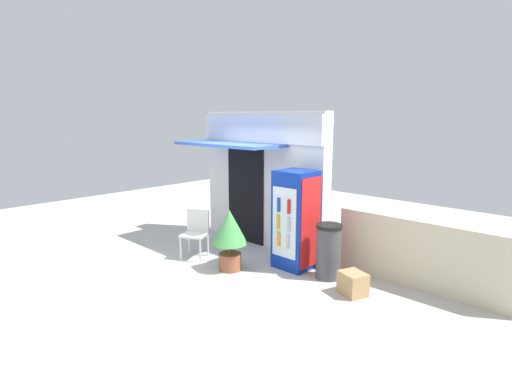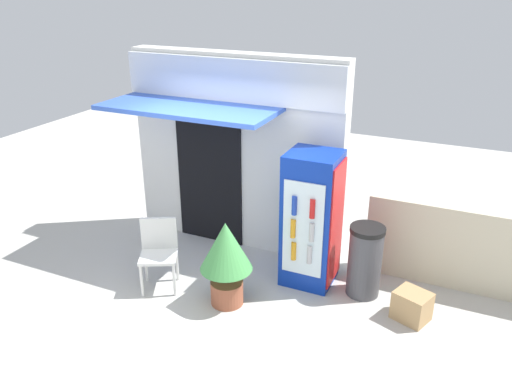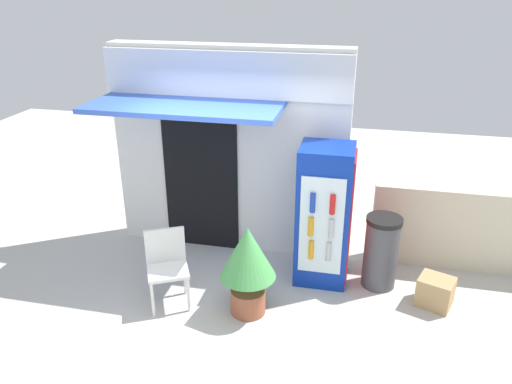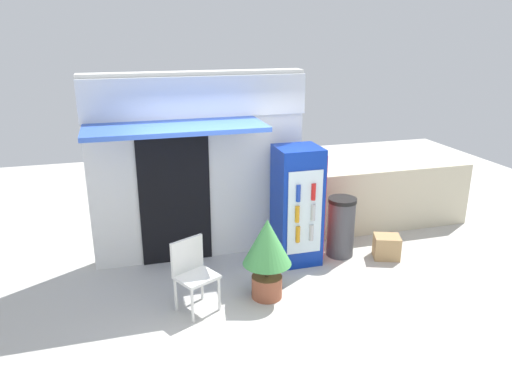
{
  "view_description": "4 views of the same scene",
  "coord_description": "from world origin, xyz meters",
  "views": [
    {
      "loc": [
        5.23,
        -4.36,
        2.67
      ],
      "look_at": [
        0.43,
        0.7,
        1.35
      ],
      "focal_mm": 28.01,
      "sensor_mm": 36.0,
      "label": 1
    },
    {
      "loc": [
        2.75,
        -4.42,
        3.68
      ],
      "look_at": [
        0.47,
        0.64,
        1.33
      ],
      "focal_mm": 35.71,
      "sensor_mm": 36.0,
      "label": 2
    },
    {
      "loc": [
        1.38,
        -4.38,
        3.57
      ],
      "look_at": [
        0.26,
        0.72,
        1.27
      ],
      "focal_mm": 34.96,
      "sensor_mm": 36.0,
      "label": 3
    },
    {
      "loc": [
        -1.42,
        -5.18,
        3.34
      ],
      "look_at": [
        0.28,
        0.7,
        1.28
      ],
      "focal_mm": 34.3,
      "sensor_mm": 36.0,
      "label": 4
    }
  ],
  "objects": [
    {
      "name": "drink_cooler",
      "position": [
        1.03,
        1.09,
        0.88
      ],
      "size": [
        0.65,
        0.67,
        1.75
      ],
      "color": "#0C2D9E",
      "rests_on": "ground"
    },
    {
      "name": "plastic_chair",
      "position": [
        -0.68,
        0.19,
        0.53
      ],
      "size": [
        0.59,
        0.57,
        0.91
      ],
      "color": "silver",
      "rests_on": "ground"
    },
    {
      "name": "potted_plant_near_shop",
      "position": [
        0.28,
        0.19,
        0.68
      ],
      "size": [
        0.63,
        0.63,
        1.09
      ],
      "color": "#995138",
      "rests_on": "ground"
    },
    {
      "name": "storefront_building",
      "position": [
        -0.34,
        1.67,
        1.47
      ],
      "size": [
        3.14,
        1.26,
        2.77
      ],
      "color": "silver",
      "rests_on": "ground"
    },
    {
      "name": "ground",
      "position": [
        0.0,
        0.0,
        0.0
      ],
      "size": [
        16.0,
        16.0,
        0.0
      ],
      "primitive_type": "plane",
      "color": "beige"
    },
    {
      "name": "stone_boundary_wall",
      "position": [
        3.05,
        1.74,
        0.55
      ],
      "size": [
        2.85,
        0.23,
        1.09
      ],
      "primitive_type": "cube",
      "color": "beige",
      "rests_on": "ground"
    },
    {
      "name": "trash_bin",
      "position": [
        1.74,
        1.07,
        0.47
      ],
      "size": [
        0.43,
        0.43,
        0.93
      ],
      "color": "#47474C",
      "rests_on": "ground"
    },
    {
      "name": "cardboard_box",
      "position": [
        2.38,
        0.79,
        0.18
      ],
      "size": [
        0.47,
        0.44,
        0.35
      ],
      "primitive_type": "cube",
      "rotation": [
        0.0,
        0.0,
        -0.37
      ],
      "color": "tan",
      "rests_on": "ground"
    }
  ]
}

